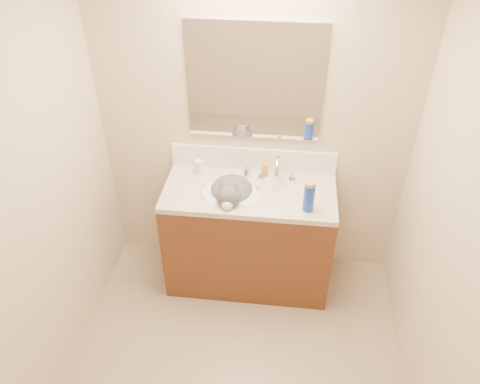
% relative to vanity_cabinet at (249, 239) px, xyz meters
% --- Properties ---
extents(room_shell, '(2.24, 2.54, 2.52)m').
position_rel_vanity_cabinet_xyz_m(room_shell, '(0.00, -0.97, 1.08)').
color(room_shell, beige).
rests_on(room_shell, ground).
extents(vanity_cabinet, '(1.20, 0.55, 0.82)m').
position_rel_vanity_cabinet_xyz_m(vanity_cabinet, '(0.00, 0.00, 0.00)').
color(vanity_cabinet, '#552C16').
rests_on(vanity_cabinet, ground).
extents(counter_slab, '(1.20, 0.55, 0.04)m').
position_rel_vanity_cabinet_xyz_m(counter_slab, '(0.00, 0.00, 0.43)').
color(counter_slab, beige).
rests_on(counter_slab, vanity_cabinet).
extents(basin, '(0.45, 0.36, 0.14)m').
position_rel_vanity_cabinet_xyz_m(basin, '(-0.12, -0.03, 0.38)').
color(basin, white).
rests_on(basin, vanity_cabinet).
extents(faucet, '(0.28, 0.20, 0.21)m').
position_rel_vanity_cabinet_xyz_m(faucet, '(0.18, 0.14, 0.54)').
color(faucet, silver).
rests_on(faucet, counter_slab).
extents(cat, '(0.35, 0.44, 0.34)m').
position_rel_vanity_cabinet_xyz_m(cat, '(-0.12, -0.03, 0.43)').
color(cat, '#4A484A').
rests_on(cat, basin).
extents(backsplash, '(1.20, 0.02, 0.18)m').
position_rel_vanity_cabinet_xyz_m(backsplash, '(0.00, 0.26, 0.54)').
color(backsplash, white).
rests_on(backsplash, counter_slab).
extents(mirror, '(0.90, 0.02, 0.80)m').
position_rel_vanity_cabinet_xyz_m(mirror, '(0.00, 0.26, 1.13)').
color(mirror, white).
rests_on(mirror, room_shell).
extents(pill_bottle, '(0.07, 0.07, 0.11)m').
position_rel_vanity_cabinet_xyz_m(pill_bottle, '(-0.38, 0.17, 0.50)').
color(pill_bottle, silver).
rests_on(pill_bottle, counter_slab).
extents(pill_label, '(0.07, 0.07, 0.04)m').
position_rel_vanity_cabinet_xyz_m(pill_label, '(-0.38, 0.17, 0.49)').
color(pill_label, orange).
rests_on(pill_label, pill_bottle).
extents(silver_jar, '(0.06, 0.06, 0.06)m').
position_rel_vanity_cabinet_xyz_m(silver_jar, '(-0.03, 0.18, 0.48)').
color(silver_jar, '#B7B7BC').
rests_on(silver_jar, counter_slab).
extents(amber_bottle, '(0.04, 0.04, 0.10)m').
position_rel_vanity_cabinet_xyz_m(amber_bottle, '(0.09, 0.19, 0.50)').
color(amber_bottle, orange).
rests_on(amber_bottle, counter_slab).
extents(toothbrush, '(0.09, 0.11, 0.01)m').
position_rel_vanity_cabinet_xyz_m(toothbrush, '(0.06, 0.03, 0.45)').
color(toothbrush, silver).
rests_on(toothbrush, counter_slab).
extents(toothbrush_head, '(0.03, 0.04, 0.02)m').
position_rel_vanity_cabinet_xyz_m(toothbrush_head, '(0.06, 0.03, 0.46)').
color(toothbrush_head, '#6C93E6').
rests_on(toothbrush_head, counter_slab).
extents(spray_can, '(0.09, 0.09, 0.20)m').
position_rel_vanity_cabinet_xyz_m(spray_can, '(0.40, -0.16, 0.55)').
color(spray_can, '#1A3BB9').
rests_on(spray_can, counter_slab).
extents(spray_cap, '(0.08, 0.08, 0.04)m').
position_rel_vanity_cabinet_xyz_m(spray_cap, '(0.40, -0.16, 0.65)').
color(spray_cap, gold).
rests_on(spray_cap, spray_can).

